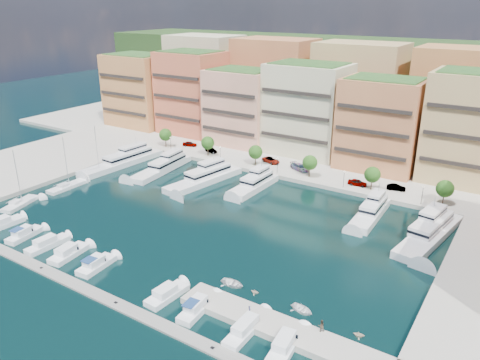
{
  "coord_description": "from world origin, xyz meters",
  "views": [
    {
      "loc": [
        53.82,
        -69.28,
        42.74
      ],
      "look_at": [
        1.68,
        10.96,
        6.0
      ],
      "focal_mm": 35.0,
      "sensor_mm": 36.0,
      "label": 1
    }
  ],
  "objects_px": {
    "cruiser_0": "(1,225)",
    "cruiser_4": "(96,265)",
    "tree_2": "(255,152)",
    "car_5": "(396,187)",
    "lamppost_1": "(220,151)",
    "lamppost_4": "(423,192)",
    "cruiser_2": "(47,244)",
    "cruiser_8": "(246,329)",
    "tree_5": "(445,189)",
    "tender_3": "(359,334)",
    "yacht_0": "(125,160)",
    "lamppost_0": "(171,141)",
    "tree_4": "(372,175)",
    "cruiser_3": "(69,253)",
    "car_4": "(357,182)",
    "lamppost_2": "(277,163)",
    "yacht_6": "(431,232)",
    "tender_2": "(302,309)",
    "tender_0": "(233,283)",
    "cruiser_9": "(285,345)",
    "yacht_3": "(255,183)",
    "yacht_1": "(164,167)",
    "tree_1": "(208,143)",
    "person_0": "(250,311)",
    "tender_1": "(255,292)",
    "lamppost_3": "(344,176)",
    "cruiser_6": "(167,295)",
    "car_0": "(190,144)",
    "cruiser_7": "(197,308)",
    "sailboat_2": "(98,172)",
    "yacht_2": "(206,177)",
    "car_3": "(300,167)",
    "person_1": "(321,326)",
    "cruiser_1": "(24,235)",
    "tree_3": "(310,163)",
    "sailboat_1": "(67,187)",
    "tree_0": "(165,135)"
  },
  "relations": [
    {
      "from": "cruiser_0",
      "to": "cruiser_4",
      "type": "height_order",
      "value": "cruiser_4"
    },
    {
      "from": "tree_2",
      "to": "car_5",
      "type": "relative_size",
      "value": 1.31
    },
    {
      "from": "lamppost_1",
      "to": "lamppost_4",
      "type": "relative_size",
      "value": 1.0
    },
    {
      "from": "cruiser_2",
      "to": "cruiser_8",
      "type": "height_order",
      "value": "same"
    },
    {
      "from": "tree_5",
      "to": "tender_3",
      "type": "distance_m",
      "value": 50.81
    },
    {
      "from": "yacht_0",
      "to": "car_5",
      "type": "xyz_separation_m",
      "value": [
        69.61,
        19.43,
        0.5
      ]
    },
    {
      "from": "lamppost_0",
      "to": "tree_4",
      "type": "bearing_deg",
      "value": 2.2
    },
    {
      "from": "cruiser_3",
      "to": "tree_4",
      "type": "bearing_deg",
      "value": 58.36
    },
    {
      "from": "cruiser_4",
      "to": "car_4",
      "type": "height_order",
      "value": "car_4"
    },
    {
      "from": "lamppost_2",
      "to": "tender_3",
      "type": "height_order",
      "value": "lamppost_2"
    },
    {
      "from": "yacht_6",
      "to": "tree_2",
      "type": "bearing_deg",
      "value": 162.64
    },
    {
      "from": "tender_2",
      "to": "tender_0",
      "type": "distance_m",
      "value": 12.35
    },
    {
      "from": "tender_0",
      "to": "tree_2",
      "type": "bearing_deg",
      "value": 26.27
    },
    {
      "from": "cruiser_9",
      "to": "car_5",
      "type": "relative_size",
      "value": 2.01
    },
    {
      "from": "lamppost_4",
      "to": "cruiser_8",
      "type": "height_order",
      "value": "lamppost_4"
    },
    {
      "from": "tree_2",
      "to": "yacht_0",
      "type": "xyz_separation_m",
      "value": [
        -32.52,
        -16.64,
        -3.53
      ]
    },
    {
      "from": "tree_2",
      "to": "yacht_3",
      "type": "xyz_separation_m",
      "value": [
        7.18,
        -12.11,
        -3.53
      ]
    },
    {
      "from": "lamppost_0",
      "to": "yacht_1",
      "type": "relative_size",
      "value": 0.19
    },
    {
      "from": "tree_1",
      "to": "lamppost_2",
      "type": "bearing_deg",
      "value": -5.47
    },
    {
      "from": "lamppost_1",
      "to": "car_4",
      "type": "distance_m",
      "value": 38.57
    },
    {
      "from": "yacht_6",
      "to": "person_0",
      "type": "height_order",
      "value": "yacht_6"
    },
    {
      "from": "cruiser_3",
      "to": "cruiser_9",
      "type": "bearing_deg",
      "value": -0.01
    },
    {
      "from": "yacht_0",
      "to": "tender_2",
      "type": "xyz_separation_m",
      "value": [
        70.82,
        -33.15,
        -0.84
      ]
    },
    {
      "from": "cruiser_3",
      "to": "tender_1",
      "type": "xyz_separation_m",
      "value": [
        33.92,
        8.37,
        -0.18
      ]
    },
    {
      "from": "lamppost_3",
      "to": "cruiser_6",
      "type": "relative_size",
      "value": 0.56
    },
    {
      "from": "lamppost_0",
      "to": "car_0",
      "type": "bearing_deg",
      "value": 74.53
    },
    {
      "from": "cruiser_4",
      "to": "cruiser_7",
      "type": "height_order",
      "value": "same"
    },
    {
      "from": "sailboat_2",
      "to": "cruiser_7",
      "type": "bearing_deg",
      "value": -28.97
    },
    {
      "from": "tender_3",
      "to": "cruiser_2",
      "type": "bearing_deg",
      "value": 86.08
    },
    {
      "from": "lamppost_1",
      "to": "tree_4",
      "type": "bearing_deg",
      "value": 3.13
    },
    {
      "from": "tender_1",
      "to": "person_0",
      "type": "height_order",
      "value": "person_0"
    },
    {
      "from": "yacht_2",
      "to": "car_3",
      "type": "height_order",
      "value": "yacht_2"
    },
    {
      "from": "yacht_3",
      "to": "lamppost_2",
      "type": "bearing_deg",
      "value": 85.22
    },
    {
      "from": "tender_1",
      "to": "tender_3",
      "type": "bearing_deg",
      "value": -94.89
    },
    {
      "from": "cruiser_0",
      "to": "cruiser_9",
      "type": "height_order",
      "value": "same"
    },
    {
      "from": "tender_3",
      "to": "person_1",
      "type": "bearing_deg",
      "value": 112.1
    },
    {
      "from": "car_3",
      "to": "tender_3",
      "type": "bearing_deg",
      "value": -123.54
    },
    {
      "from": "cruiser_2",
      "to": "cruiser_3",
      "type": "xyz_separation_m",
      "value": [
        6.07,
        0.01,
        0.0
      ]
    },
    {
      "from": "lamppost_1",
      "to": "car_3",
      "type": "distance_m",
      "value": 22.56
    },
    {
      "from": "cruiser_1",
      "to": "tender_0",
      "type": "xyz_separation_m",
      "value": [
        42.86,
        8.33,
        -0.16
      ]
    },
    {
      "from": "cruiser_2",
      "to": "car_5",
      "type": "distance_m",
      "value": 76.89
    },
    {
      "from": "tree_3",
      "to": "lamppost_2",
      "type": "relative_size",
      "value": 1.35
    },
    {
      "from": "yacht_6",
      "to": "tender_1",
      "type": "relative_size",
      "value": 17.24
    },
    {
      "from": "sailboat_1",
      "to": "car_4",
      "type": "distance_m",
      "value": 70.58
    },
    {
      "from": "cruiser_1",
      "to": "car_5",
      "type": "xyz_separation_m",
      "value": [
        54.01,
        60.89,
        1.14
      ]
    },
    {
      "from": "tree_5",
      "to": "cruiser_3",
      "type": "bearing_deg",
      "value": -131.72
    },
    {
      "from": "tender_2",
      "to": "car_0",
      "type": "xyz_separation_m",
      "value": [
        -64.46,
        54.12,
        1.37
      ]
    },
    {
      "from": "yacht_6",
      "to": "yacht_1",
      "type": "bearing_deg",
      "value": 179.46
    },
    {
      "from": "tree_0",
      "to": "cruiser_0",
      "type": "distance_m",
      "value": 58.69
    },
    {
      "from": "yacht_6",
      "to": "yacht_2",
      "type": "bearing_deg",
      "value": 179.76
    }
  ]
}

